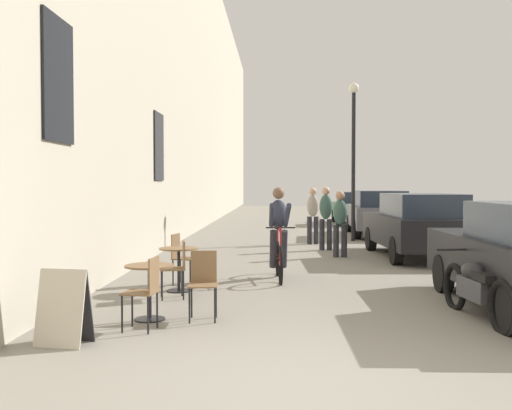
% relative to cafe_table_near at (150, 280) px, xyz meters
% --- Properties ---
extents(ground_plane, '(88.00, 88.00, 0.00)m').
position_rel_cafe_table_near_xyz_m(ground_plane, '(1.86, -2.49, -0.52)').
color(ground_plane, gray).
extents(building_facade_left, '(0.54, 68.00, 11.85)m').
position_rel_cafe_table_near_xyz_m(building_facade_left, '(-1.59, 11.51, 5.41)').
color(building_facade_left, '#B7AD99').
rests_on(building_facade_left, ground_plane).
extents(cafe_table_near, '(0.64, 0.64, 0.72)m').
position_rel_cafe_table_near_xyz_m(cafe_table_near, '(0.00, 0.00, 0.00)').
color(cafe_table_near, black).
rests_on(cafe_table_near, ground_plane).
extents(cafe_chair_near_toward_street, '(0.43, 0.43, 0.89)m').
position_rel_cafe_table_near_xyz_m(cafe_chair_near_toward_street, '(0.08, -0.57, -0.00)').
color(cafe_chair_near_toward_street, black).
rests_on(cafe_chair_near_toward_street, ground_plane).
extents(cafe_chair_near_toward_wall, '(0.40, 0.40, 0.89)m').
position_rel_cafe_table_near_xyz_m(cafe_chair_near_toward_wall, '(0.69, 0.08, -0.00)').
color(cafe_chair_near_toward_wall, black).
rests_on(cafe_chair_near_toward_wall, ground_plane).
extents(cafe_table_mid, '(0.64, 0.64, 0.72)m').
position_rel_cafe_table_near_xyz_m(cafe_table_mid, '(0.04, 2.09, 0.00)').
color(cafe_table_mid, black).
rests_on(cafe_table_mid, ground_plane).
extents(cafe_chair_mid_toward_street, '(0.45, 0.45, 0.89)m').
position_rel_cafe_table_near_xyz_m(cafe_chair_mid_toward_street, '(0.11, 1.49, -0.00)').
color(cafe_chair_mid_toward_street, black).
rests_on(cafe_chair_mid_toward_street, ground_plane).
extents(cafe_chair_mid_toward_wall, '(0.46, 0.46, 0.89)m').
position_rel_cafe_table_near_xyz_m(cafe_chair_mid_toward_wall, '(-0.04, 2.79, -0.00)').
color(cafe_chair_mid_toward_wall, black).
rests_on(cafe_chair_mid_toward_wall, ground_plane).
extents(sandwich_board_sign, '(0.60, 0.46, 0.84)m').
position_rel_cafe_table_near_xyz_m(sandwich_board_sign, '(-0.69, -1.22, -0.11)').
color(sandwich_board_sign, black).
rests_on(sandwich_board_sign, ground_plane).
extents(cyclist_on_bicycle, '(0.52, 1.76, 1.74)m').
position_rel_cafe_table_near_xyz_m(cyclist_on_bicycle, '(1.69, 3.48, 0.29)').
color(cyclist_on_bicycle, black).
rests_on(cyclist_on_bicycle, ground_plane).
extents(pedestrian_near, '(0.36, 0.28, 1.60)m').
position_rel_cafe_table_near_xyz_m(pedestrian_near, '(3.19, 6.86, 0.38)').
color(pedestrian_near, '#26262D').
rests_on(pedestrian_near, ground_plane).
extents(pedestrian_mid, '(0.35, 0.25, 1.70)m').
position_rel_cafe_table_near_xyz_m(pedestrian_mid, '(2.96, 8.38, 0.44)').
color(pedestrian_mid, '#26262D').
rests_on(pedestrian_mid, ground_plane).
extents(pedestrian_far, '(0.36, 0.27, 1.67)m').
position_rel_cafe_table_near_xyz_m(pedestrian_far, '(2.71, 9.99, 0.42)').
color(pedestrian_far, '#26262D').
rests_on(pedestrian_far, ground_plane).
extents(street_lamp, '(0.32, 0.32, 4.90)m').
position_rel_cafe_table_near_xyz_m(street_lamp, '(4.02, 11.00, 2.59)').
color(street_lamp, black).
rests_on(street_lamp, ground_plane).
extents(parked_car_second, '(1.97, 4.41, 1.55)m').
position_rel_cafe_table_near_xyz_m(parked_car_second, '(5.04, 6.82, 0.28)').
color(parked_car_second, black).
rests_on(parked_car_second, ground_plane).
extents(parked_car_third, '(1.98, 4.43, 1.55)m').
position_rel_cafe_table_near_xyz_m(parked_car_third, '(5.11, 12.87, 0.28)').
color(parked_car_third, '#595960').
rests_on(parked_car_third, ground_plane).
extents(parked_car_fourth, '(1.77, 4.05, 1.43)m').
position_rel_cafe_table_near_xyz_m(parked_car_fourth, '(5.05, 18.98, 0.22)').
color(parked_car_fourth, '#23512D').
rests_on(parked_car_fourth, ground_plane).
extents(parked_motorcycle, '(0.62, 2.14, 0.92)m').
position_rel_cafe_table_near_xyz_m(parked_motorcycle, '(4.27, 0.16, -0.12)').
color(parked_motorcycle, black).
rests_on(parked_motorcycle, ground_plane).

